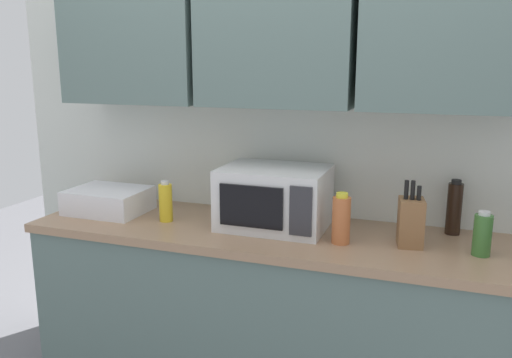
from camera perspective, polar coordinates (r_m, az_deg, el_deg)
name	(u,v)px	position (r m, az deg, el deg)	size (l,w,h in m)	color
wall_back_with_cabinets	(284,79)	(2.50, 3.04, 10.91)	(3.09, 0.38, 2.60)	silver
counter_run	(267,319)	(2.57, 1.19, -15.05)	(2.22, 0.63, 0.90)	slate
microwave	(274,198)	(2.40, 2.03, -2.04)	(0.48, 0.37, 0.28)	silver
dish_rack	(109,200)	(2.76, -15.82, -2.27)	(0.38, 0.30, 0.12)	silver
knife_block	(411,222)	(2.25, 16.58, -4.48)	(0.12, 0.13, 0.28)	brown
bottle_green_oil	(482,235)	(2.24, 23.53, -5.59)	(0.07, 0.07, 0.18)	#386B2D
bottle_white_jar	(221,194)	(2.65, -3.86, -1.65)	(0.05, 0.05, 0.20)	white
bottle_yellow_mustard	(166,202)	(2.53, -9.86, -2.50)	(0.06, 0.06, 0.20)	gold
bottle_spice_jar	(341,219)	(2.22, 9.31, -4.38)	(0.08, 0.08, 0.22)	#BC6638
bottle_soy_dark	(454,208)	(2.46, 20.87, -2.99)	(0.06, 0.06, 0.25)	black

